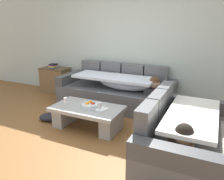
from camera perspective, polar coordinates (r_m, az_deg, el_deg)
The scene contains 12 objects.
ground_plane at distance 3.64m, azimuth -9.34°, elevation -12.46°, with size 14.00×14.00×0.00m, color brown.
back_wall at distance 5.09m, azimuth 3.96°, elevation 12.25°, with size 9.00×0.10×2.70m, color #B5C4BD.
couch_along_wall at distance 4.82m, azimuth 1.35°, elevation -0.41°, with size 2.43×0.92×0.88m.
couch_near_window at distance 3.14m, azimuth 17.34°, elevation -11.26°, with size 0.92×1.78×0.88m.
coffee_table at distance 3.92m, azimuth -6.19°, elevation -6.19°, with size 1.20×0.68×0.38m.
fruit_bowl at distance 3.81m, azimuth -5.63°, elevation -3.90°, with size 0.28×0.28×0.10m.
wine_glass_near_left at distance 3.89m, azimuth -11.62°, elevation -2.59°, with size 0.07×0.07×0.17m.
wine_glass_near_right at distance 3.59m, azimuth -3.20°, elevation -3.95°, with size 0.07×0.07×0.17m.
open_magazine at distance 3.77m, azimuth -3.32°, elevation -4.65°, with size 0.28×0.21×0.01m, color white.
side_cabinet at distance 5.94m, azimuth -14.06°, elevation 2.41°, with size 0.72×0.44×0.64m.
book_stack_on_cabinet at distance 5.88m, azimuth -14.65°, elevation 5.94°, with size 0.18×0.21×0.10m.
crumpled_garment at distance 4.41m, azimuth -15.34°, elevation -6.51°, with size 0.40×0.32×0.12m, color #232328.
Camera 1 is at (1.86, -2.57, 1.79)m, focal length 36.17 mm.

